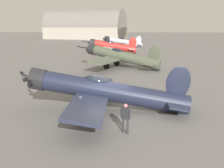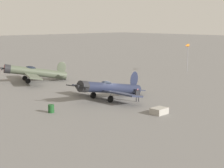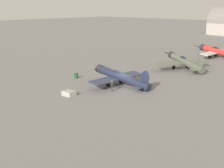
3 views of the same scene
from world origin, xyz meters
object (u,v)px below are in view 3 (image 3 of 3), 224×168
Objects in this scene: airplane_mid_apron at (184,62)px; fuel_drum at (76,76)px; airplane_foreground at (120,77)px; ground_crew_mechanic at (112,85)px; equipment_crate at (69,93)px; airplane_far_line at (217,51)px.

airplane_mid_apron reaches higher than fuel_drum.
airplane_mid_apron is at bearing 153.34° from fuel_drum.
airplane_foreground is at bearing 110.74° from airplane_mid_apron.
fuel_drum is (-2.50, -10.54, -0.52)m from ground_crew_mechanic.
airplane_mid_apron is 6.68× the size of equipment_crate.
ground_crew_mechanic reaches higher than equipment_crate.
airplane_far_line is (-35.98, -2.19, 0.11)m from airplane_foreground.
airplane_foreground is at bearing 95.77° from fuel_drum.
equipment_crate is (9.04, -1.35, -1.02)m from airplane_foreground.
airplane_far_line is 6.35× the size of equipment_crate.
airplane_mid_apron is 7.31× the size of ground_crew_mechanic.
fuel_drum is (0.92, -9.11, -0.92)m from airplane_foreground.
airplane_foreground is at bearing 57.36° from ground_crew_mechanic.
equipment_crate is 2.00× the size of fuel_drum.
fuel_drum is (18.71, -9.39, -1.10)m from airplane_mid_apron.
airplane_foreground is 9.20m from equipment_crate.
equipment_crate is at bearing 89.78° from airplane_far_line.
airplane_mid_apron is at bearing -92.28° from airplane_foreground.
airplane_mid_apron is 20.96m from fuel_drum.
airplane_foreground is 3.74m from ground_crew_mechanic.
fuel_drum is at bearing 78.08° from airplane_far_line.
ground_crew_mechanic is at bearing 111.33° from airplane_foreground.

